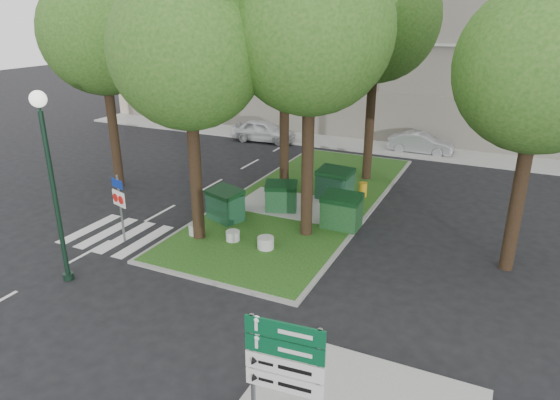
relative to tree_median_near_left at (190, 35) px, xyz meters
The scene contains 25 objects.
ground 7.88m from the tree_median_near_left, 61.12° to the right, with size 120.00×120.00×0.00m, color black.
median_island 9.27m from the tree_median_near_left, 70.64° to the left, with size 6.00×16.00×0.12m, color #154513.
median_kerb 9.28m from the tree_median_near_left, 70.64° to the left, with size 6.30×16.30×0.10m, color gray.
building_sidewalk 17.57m from the tree_median_near_left, 84.94° to the left, with size 42.00×3.00×0.12m, color #999993.
zebra_crossing 7.75m from the tree_median_near_left, 155.64° to the right, with size 5.00×3.00×0.01m, color silver.
apartment_building 23.49m from the tree_median_near_left, 86.55° to the left, with size 41.00×12.00×16.00m, color tan.
tree_median_near_left is the anchor object (origin of this frame).
tree_median_near_right 4.09m from the tree_median_near_left, 29.74° to the left, with size 5.60×5.60×11.46m.
tree_median_mid 6.53m from the tree_median_near_left, 85.60° to the left, with size 4.80×4.80×9.99m.
tree_median_far 10.24m from the tree_median_near_left, 68.72° to the left, with size 5.80×5.80×11.93m.
tree_street_left 7.83m from the tree_median_near_left, 153.43° to the left, with size 5.40×5.40×11.00m.
tree_street_right 10.80m from the tree_median_near_left, 13.39° to the left, with size 5.00×5.00×10.06m.
dumpster_a 6.81m from the tree_median_near_left, 92.32° to the left, with size 1.68×1.42×1.33m.
dumpster_b 7.73m from the tree_median_near_left, 67.74° to the left, with size 1.58×1.34×1.24m.
dumpster_c 9.37m from the tree_median_near_left, 62.38° to the left, with size 1.65×1.24×1.43m.
dumpster_d 8.47m from the tree_median_near_left, 34.99° to the left, with size 1.49×1.05×1.39m.
bollard_left 7.00m from the tree_median_near_left, 161.08° to the left, with size 0.57×0.57×0.41m, color #A9A9A4.
bollard_right 7.45m from the tree_median_near_left, ahead, with size 0.59×0.59×0.42m, color #B0B0AA.
bollard_mid 7.12m from the tree_median_near_left, 10.40° to the left, with size 0.51×0.51×0.37m, color #AFAEA9.
litter_bin 10.55m from the tree_median_near_left, 58.39° to the left, with size 0.37×0.37×0.65m, color #BF8916.
street_lamp 6.02m from the tree_median_near_left, 117.32° to the right, with size 0.48×0.48×5.98m.
traffic_sign_pole 6.34m from the tree_median_near_left, 151.42° to the right, with size 0.75×0.28×2.60m.
directional_sign 11.48m from the tree_median_near_left, 47.68° to the right, with size 1.48×0.21×2.95m.
car_white 16.57m from the tree_median_near_left, 108.24° to the left, with size 1.69×4.19×1.43m, color silver.
car_silver 17.95m from the tree_median_near_left, 72.11° to the left, with size 1.33×3.81×1.25m, color #97989E.
Camera 1 is at (8.47, -11.58, 8.05)m, focal length 32.00 mm.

